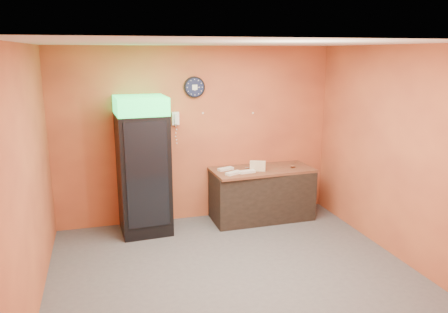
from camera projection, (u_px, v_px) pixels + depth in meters
name	position (u px, v px, depth m)	size (l,w,h in m)	color
floor	(233.00, 272.00, 5.49)	(4.50, 4.50, 0.00)	#47474C
back_wall	(197.00, 135.00, 7.03)	(4.50, 0.02, 2.80)	#D2693B
left_wall	(29.00, 180.00, 4.56)	(0.02, 4.00, 2.80)	#D2693B
right_wall	(396.00, 153.00, 5.77)	(0.02, 4.00, 2.80)	#D2693B
ceiling	(235.00, 43.00, 4.84)	(4.50, 4.00, 0.02)	white
beverage_cooler	(143.00, 168.00, 6.51)	(0.77, 0.78, 2.08)	black
prep_counter	(262.00, 195.00, 7.19)	(1.63, 0.72, 0.82)	black
wall_clock	(194.00, 87.00, 6.82)	(0.33, 0.06, 0.33)	black
wall_phone	(176.00, 119.00, 6.82)	(0.11, 0.10, 0.20)	white
butcher_paper	(262.00, 170.00, 7.09)	(1.64, 0.76, 0.04)	brown
sub_roll_stack	(258.00, 166.00, 6.95)	(0.26, 0.18, 0.16)	beige
wrapped_sandwich_left	(233.00, 173.00, 6.76)	(0.26, 0.10, 0.04)	silver
wrapped_sandwich_mid	(247.00, 172.00, 6.84)	(0.26, 0.10, 0.04)	silver
wrapped_sandwich_right	(226.00, 169.00, 7.00)	(0.26, 0.10, 0.04)	silver
kitchen_tool	(255.00, 166.00, 7.13)	(0.07, 0.07, 0.07)	silver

